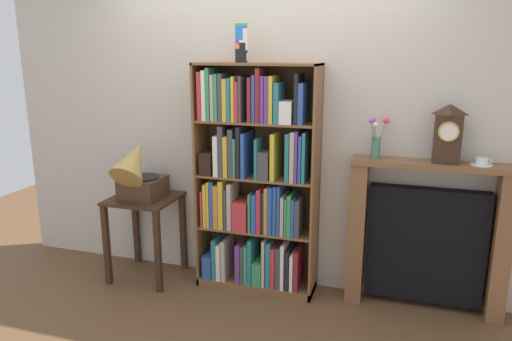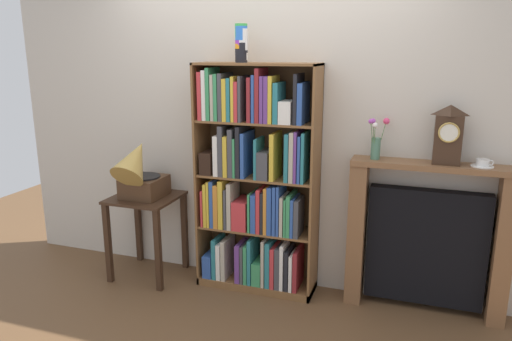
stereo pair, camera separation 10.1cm
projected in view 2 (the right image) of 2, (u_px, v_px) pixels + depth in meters
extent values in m
cube|color=brown|center=(251.00, 294.00, 3.81)|extent=(7.83, 6.40, 0.02)
cube|color=beige|center=(285.00, 125.00, 3.74)|extent=(4.83, 0.08, 2.60)
cube|color=brown|center=(203.00, 175.00, 3.86)|extent=(0.02, 0.31, 1.77)
cube|color=brown|center=(315.00, 186.00, 3.57)|extent=(0.02, 0.31, 1.77)
cube|color=brown|center=(263.00, 176.00, 3.85)|extent=(0.93, 0.01, 1.77)
cube|color=brown|center=(257.00, 64.00, 3.50)|extent=(0.93, 0.31, 0.02)
cube|color=brown|center=(257.00, 282.00, 3.93)|extent=(0.93, 0.31, 0.06)
cube|color=#2D519E|center=(212.00, 263.00, 3.99)|extent=(0.08, 0.23, 0.19)
cube|color=teal|center=(219.00, 255.00, 3.96)|extent=(0.03, 0.23, 0.33)
cube|color=white|center=(223.00, 258.00, 3.94)|extent=(0.03, 0.22, 0.30)
cube|color=#B2A893|center=(228.00, 257.00, 3.94)|extent=(0.03, 0.24, 0.33)
cube|color=#663884|center=(241.00, 260.00, 3.89)|extent=(0.04, 0.22, 0.32)
cube|color=#424247|center=(246.00, 261.00, 3.88)|extent=(0.02, 0.23, 0.31)
cube|color=#388E56|center=(249.00, 261.00, 3.87)|extent=(0.03, 0.22, 0.32)
cube|color=teal|center=(253.00, 258.00, 3.86)|extent=(0.03, 0.24, 0.37)
cube|color=#388E56|center=(260.00, 271.00, 3.85)|extent=(0.07, 0.21, 0.19)
cube|color=#B2A893|center=(267.00, 260.00, 3.82)|extent=(0.02, 0.23, 0.38)
cube|color=teal|center=(271.00, 261.00, 3.81)|extent=(0.04, 0.23, 0.37)
cube|color=#C63338|center=(275.00, 265.00, 3.79)|extent=(0.03, 0.20, 0.33)
cube|color=#424247|center=(280.00, 265.00, 3.78)|extent=(0.04, 0.21, 0.33)
cube|color=white|center=(284.00, 264.00, 3.76)|extent=(0.03, 0.21, 0.36)
cube|color=black|center=(289.00, 267.00, 3.77)|extent=(0.03, 0.23, 0.32)
cube|color=white|center=(293.00, 270.00, 3.75)|extent=(0.03, 0.21, 0.29)
cube|color=maroon|center=(298.00, 268.00, 3.75)|extent=(0.03, 0.25, 0.32)
cube|color=brown|center=(257.00, 228.00, 3.81)|extent=(0.90, 0.29, 0.02)
cube|color=#C63338|center=(208.00, 205.00, 3.90)|extent=(0.02, 0.26, 0.29)
cube|color=gold|center=(210.00, 202.00, 3.87)|extent=(0.03, 0.23, 0.35)
cube|color=gold|center=(214.00, 201.00, 3.87)|extent=(0.02, 0.26, 0.37)
cube|color=#2D519E|center=(216.00, 202.00, 3.84)|extent=(0.03, 0.23, 0.38)
cube|color=orange|center=(221.00, 203.00, 3.85)|extent=(0.04, 0.26, 0.35)
cube|color=gold|center=(225.00, 202.00, 3.82)|extent=(0.04, 0.23, 0.39)
cube|color=#424247|center=(230.00, 206.00, 3.83)|extent=(0.02, 0.25, 0.32)
cube|color=#B2A893|center=(233.00, 204.00, 3.79)|extent=(0.03, 0.21, 0.37)
cube|color=#C63338|center=(244.00, 213.00, 3.80)|extent=(0.12, 0.24, 0.23)
cube|color=#388E56|center=(253.00, 210.00, 3.76)|extent=(0.02, 0.23, 0.30)
cube|color=#2D519E|center=(258.00, 210.00, 3.75)|extent=(0.04, 0.24, 0.30)
cube|color=#C63338|center=(262.00, 209.00, 3.72)|extent=(0.03, 0.22, 0.35)
cube|color=black|center=(266.00, 210.00, 3.73)|extent=(0.02, 0.24, 0.32)
cube|color=orange|center=(269.00, 208.00, 3.72)|extent=(0.03, 0.25, 0.36)
cube|color=#2D519E|center=(274.00, 207.00, 3.71)|extent=(0.03, 0.26, 0.37)
cube|color=#2D519E|center=(278.00, 208.00, 3.69)|extent=(0.03, 0.25, 0.38)
cube|color=#2D519E|center=(281.00, 208.00, 3.67)|extent=(0.02, 0.23, 0.38)
cube|color=#B2A893|center=(284.00, 214.00, 3.67)|extent=(0.02, 0.21, 0.30)
cube|color=#388E56|center=(288.00, 215.00, 3.66)|extent=(0.02, 0.21, 0.29)
cube|color=#388E56|center=(292.00, 213.00, 3.66)|extent=(0.03, 0.24, 0.32)
cube|color=#2D519E|center=(295.00, 215.00, 3.65)|extent=(0.02, 0.22, 0.29)
cube|color=#424247|center=(299.00, 217.00, 3.63)|extent=(0.04, 0.20, 0.29)
cube|color=brown|center=(257.00, 177.00, 3.71)|extent=(0.90, 0.29, 0.02)
cube|color=black|center=(211.00, 162.00, 3.78)|extent=(0.10, 0.24, 0.17)
cube|color=white|center=(221.00, 154.00, 3.74)|extent=(0.04, 0.24, 0.31)
cube|color=#424247|center=(225.00, 150.00, 3.71)|extent=(0.04, 0.22, 0.39)
cube|color=gold|center=(230.00, 155.00, 3.70)|extent=(0.03, 0.21, 0.31)
cube|color=#424247|center=(235.00, 152.00, 3.69)|extent=(0.04, 0.22, 0.37)
cube|color=#388E56|center=(239.00, 156.00, 3.69)|extent=(0.02, 0.24, 0.30)
cube|color=black|center=(243.00, 150.00, 3.68)|extent=(0.03, 0.25, 0.39)
cube|color=#2D519E|center=(248.00, 154.00, 3.68)|extent=(0.03, 0.26, 0.34)
cube|color=teal|center=(259.00, 158.00, 3.63)|extent=(0.02, 0.21, 0.30)
cube|color=#424247|center=(266.00, 164.00, 3.63)|extent=(0.08, 0.23, 0.21)
cube|color=gold|center=(276.00, 155.00, 3.59)|extent=(0.03, 0.23, 0.35)
cube|color=teal|center=(290.00, 156.00, 3.55)|extent=(0.03, 0.21, 0.36)
cube|color=#B2A893|center=(294.00, 156.00, 3.54)|extent=(0.03, 0.22, 0.37)
cube|color=#663884|center=(299.00, 155.00, 3.54)|extent=(0.02, 0.26, 0.38)
cube|color=#2D519E|center=(302.00, 158.00, 3.53)|extent=(0.02, 0.23, 0.34)
cube|color=teal|center=(305.00, 157.00, 3.50)|extent=(0.02, 0.20, 0.37)
cube|color=brown|center=(257.00, 122.00, 3.61)|extent=(0.90, 0.29, 0.02)
cube|color=#C63338|center=(205.00, 95.00, 3.66)|extent=(0.03, 0.23, 0.36)
cube|color=white|center=(210.00, 95.00, 3.66)|extent=(0.03, 0.24, 0.37)
cube|color=#388E56|center=(213.00, 94.00, 3.63)|extent=(0.03, 0.22, 0.39)
cube|color=#B2A893|center=(217.00, 97.00, 3.63)|extent=(0.02, 0.22, 0.34)
cube|color=#388E56|center=(221.00, 96.00, 3.63)|extent=(0.03, 0.25, 0.35)
cube|color=#424247|center=(225.00, 97.00, 3.62)|extent=(0.03, 0.24, 0.35)
cube|color=gold|center=(229.00, 99.00, 3.60)|extent=(0.03, 0.22, 0.31)
cube|color=teal|center=(234.00, 99.00, 3.61)|extent=(0.03, 0.26, 0.32)
cube|color=gold|center=(238.00, 98.00, 3.59)|extent=(0.02, 0.25, 0.33)
cube|color=#C63338|center=(241.00, 101.00, 3.59)|extent=(0.03, 0.25, 0.29)
cube|color=#424247|center=(244.00, 99.00, 3.55)|extent=(0.02, 0.20, 0.33)
cube|color=maroon|center=(253.00, 99.00, 3.54)|extent=(0.03, 0.21, 0.32)
cube|color=#2D519E|center=(257.00, 98.00, 3.52)|extent=(0.02, 0.20, 0.34)
cube|color=maroon|center=(261.00, 95.00, 3.52)|extent=(0.03, 0.23, 0.39)
cube|color=#663884|center=(266.00, 99.00, 3.52)|extent=(0.03, 0.25, 0.33)
cube|color=#663884|center=(270.00, 99.00, 3.49)|extent=(0.03, 0.21, 0.33)
cube|color=gold|center=(274.00, 99.00, 3.48)|extent=(0.03, 0.21, 0.34)
cube|color=teal|center=(279.00, 103.00, 3.48)|extent=(0.04, 0.22, 0.29)
cube|color=white|center=(287.00, 112.00, 3.46)|extent=(0.09, 0.19, 0.16)
cube|color=black|center=(299.00, 99.00, 3.43)|extent=(0.03, 0.23, 0.35)
cube|color=#2D519E|center=(303.00, 103.00, 3.44)|extent=(0.04, 0.25, 0.29)
cylinder|color=black|center=(241.00, 56.00, 3.49)|extent=(0.09, 0.09, 0.10)
cylinder|color=white|center=(241.00, 53.00, 3.49)|extent=(0.09, 0.09, 0.10)
cylinder|color=orange|center=(241.00, 51.00, 3.49)|extent=(0.09, 0.09, 0.10)
cylinder|color=orange|center=(241.00, 48.00, 3.48)|extent=(0.09, 0.09, 0.10)
cylinder|color=black|center=(242.00, 46.00, 3.48)|extent=(0.09, 0.09, 0.10)
cylinder|color=white|center=(242.00, 43.00, 3.47)|extent=(0.09, 0.09, 0.10)
cylinder|color=orange|center=(241.00, 41.00, 3.47)|extent=(0.09, 0.09, 0.10)
cylinder|color=purple|center=(241.00, 38.00, 3.46)|extent=(0.09, 0.09, 0.10)
cylinder|color=white|center=(242.00, 36.00, 3.46)|extent=(0.09, 0.09, 0.10)
cylinder|color=blue|center=(241.00, 33.00, 3.45)|extent=(0.09, 0.09, 0.10)
cylinder|color=green|center=(241.00, 31.00, 3.45)|extent=(0.09, 0.09, 0.10)
cube|color=#382316|center=(145.00, 197.00, 3.97)|extent=(0.53, 0.51, 0.02)
cube|color=#382316|center=(108.00, 243.00, 3.92)|extent=(0.04, 0.04, 0.67)
cube|color=#382316|center=(158.00, 251.00, 3.78)|extent=(0.04, 0.04, 0.67)
cube|color=#382316|center=(138.00, 225.00, 4.33)|extent=(0.04, 0.04, 0.67)
cube|color=#382316|center=(185.00, 231.00, 4.19)|extent=(0.04, 0.04, 0.67)
cube|color=#472D1C|center=(145.00, 187.00, 3.95)|extent=(0.31, 0.32, 0.16)
cylinder|color=black|center=(144.00, 176.00, 3.93)|extent=(0.26, 0.26, 0.01)
cylinder|color=#B79347|center=(141.00, 175.00, 3.88)|extent=(0.03, 0.03, 0.06)
cone|color=#B79347|center=(134.00, 160.00, 3.77)|extent=(0.27, 0.42, 0.42)
cube|color=brown|center=(433.00, 166.00, 3.31)|extent=(1.10, 0.22, 0.04)
cube|color=brown|center=(357.00, 233.00, 3.60)|extent=(0.12, 0.20, 1.07)
cube|color=brown|center=(502.00, 251.00, 3.29)|extent=(0.12, 0.20, 1.07)
cube|color=black|center=(426.00, 247.00, 3.49)|extent=(0.82, 0.11, 0.86)
cube|color=#382316|center=(448.00, 140.00, 3.24)|extent=(0.18, 0.11, 0.33)
pyramid|color=#382316|center=(451.00, 110.00, 3.19)|extent=(0.18, 0.11, 0.07)
cylinder|color=silver|center=(449.00, 133.00, 3.17)|extent=(0.12, 0.01, 0.12)
torus|color=#B79347|center=(449.00, 133.00, 3.17)|extent=(0.14, 0.01, 0.14)
cylinder|color=#4C7A60|center=(376.00, 148.00, 3.41)|extent=(0.07, 0.07, 0.16)
cylinder|color=#4C753D|center=(372.00, 139.00, 3.37)|extent=(0.04, 0.06, 0.26)
sphere|color=#B24CB7|center=(371.00, 121.00, 3.32)|extent=(0.03, 0.03, 0.03)
cylinder|color=#4C753D|center=(381.00, 139.00, 3.41)|extent=(0.06, 0.06, 0.25)
sphere|color=#EA4275|center=(386.00, 121.00, 3.40)|extent=(0.05, 0.05, 0.05)
cylinder|color=#4C753D|center=(374.00, 139.00, 3.39)|extent=(0.03, 0.04, 0.26)
sphere|color=#B24CB7|center=(373.00, 121.00, 3.34)|extent=(0.04, 0.04, 0.04)
cylinder|color=#4C753D|center=(374.00, 141.00, 3.37)|extent=(0.01, 0.06, 0.24)
sphere|color=silver|center=(375.00, 125.00, 3.31)|extent=(0.04, 0.04, 0.04)
cylinder|color=white|center=(482.00, 166.00, 3.21)|extent=(0.15, 0.15, 0.01)
cylinder|color=white|center=(483.00, 162.00, 3.20)|extent=(0.08, 0.08, 0.05)
torus|color=white|center=(491.00, 163.00, 3.18)|extent=(0.04, 0.01, 0.04)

